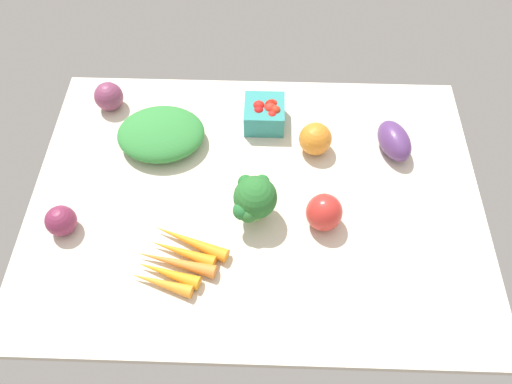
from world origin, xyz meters
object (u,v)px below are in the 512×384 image
at_px(heirloom_tomato_orange, 315,139).
at_px(berry_basket, 265,113).
at_px(carrot_bunch, 177,260).
at_px(red_onion_center, 61,221).
at_px(bell_pepper_red, 324,212).
at_px(broccoli_head, 253,199).
at_px(red_onion_near_basket, 109,97).
at_px(eggplant, 394,141).
at_px(leafy_greens_clump, 161,134).

xyz_separation_m(heirloom_tomato_orange, berry_basket, (0.12, -0.08, -0.00)).
relative_size(carrot_bunch, red_onion_center, 3.03).
bearing_deg(carrot_bunch, bell_pepper_red, -160.50).
height_order(bell_pepper_red, berry_basket, bell_pepper_red).
bearing_deg(berry_basket, carrot_bunch, 66.29).
bearing_deg(bell_pepper_red, berry_basket, -65.43).
height_order(heirloom_tomato_orange, berry_basket, heirloom_tomato_orange).
bearing_deg(berry_basket, broccoli_head, 85.59).
bearing_deg(red_onion_near_basket, eggplant, 170.21).
bearing_deg(eggplant, heirloom_tomato_orange, 73.33).
bearing_deg(heirloom_tomato_orange, eggplant, -178.72).
relative_size(heirloom_tomato_orange, berry_basket, 0.80).
bearing_deg(leafy_greens_clump, heirloom_tomato_orange, 178.33).
bearing_deg(berry_basket, red_onion_center, 36.77).
xyz_separation_m(bell_pepper_red, berry_basket, (0.13, -0.29, -0.01)).
relative_size(bell_pepper_red, carrot_bunch, 0.43).
xyz_separation_m(bell_pepper_red, heirloom_tomato_orange, (0.01, -0.21, -0.00)).
distance_m(broccoli_head, red_onion_near_basket, 0.50).
distance_m(heirloom_tomato_orange, eggplant, 0.19).
height_order(eggplant, red_onion_center, eggplant).
relative_size(red_onion_near_basket, leafy_greens_clump, 0.35).
bearing_deg(bell_pepper_red, leafy_greens_clump, -29.77).
height_order(eggplant, berry_basket, berry_basket).
relative_size(broccoli_head, bell_pepper_red, 1.36).
bearing_deg(eggplant, broccoli_head, 102.96).
xyz_separation_m(broccoli_head, berry_basket, (-0.02, -0.28, -0.03)).
distance_m(red_onion_near_basket, leafy_greens_clump, 0.19).
distance_m(broccoli_head, red_onion_center, 0.42).
distance_m(broccoli_head, eggplant, 0.39).
bearing_deg(heirloom_tomato_orange, bell_pepper_red, 92.97).
bearing_deg(heirloom_tomato_orange, carrot_bunch, 46.89).
distance_m(carrot_bunch, leafy_greens_clump, 0.34).
bearing_deg(carrot_bunch, heirloom_tomato_orange, -133.11).
relative_size(berry_basket, red_onion_center, 1.47).
bearing_deg(red_onion_center, eggplant, -161.74).
relative_size(broccoli_head, heirloom_tomato_orange, 1.50).
relative_size(eggplant, red_onion_center, 1.75).
bearing_deg(leafy_greens_clump, bell_pepper_red, 150.23).
relative_size(red_onion_near_basket, carrot_bunch, 0.36).
relative_size(broccoli_head, berry_basket, 1.20).
bearing_deg(broccoli_head, red_onion_center, 6.41).
relative_size(red_onion_center, leafy_greens_clump, 0.32).
height_order(carrot_bunch, leafy_greens_clump, leafy_greens_clump).
relative_size(bell_pepper_red, heirloom_tomato_orange, 1.11).
bearing_deg(eggplant, red_onion_center, 90.31).
distance_m(carrot_bunch, eggplant, 0.59).
xyz_separation_m(berry_basket, leafy_greens_clump, (0.25, 0.07, -0.00)).
distance_m(bell_pepper_red, berry_basket, 0.32).
bearing_deg(bell_pepper_red, carrot_bunch, 19.50).
distance_m(red_onion_near_basket, eggplant, 0.73).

